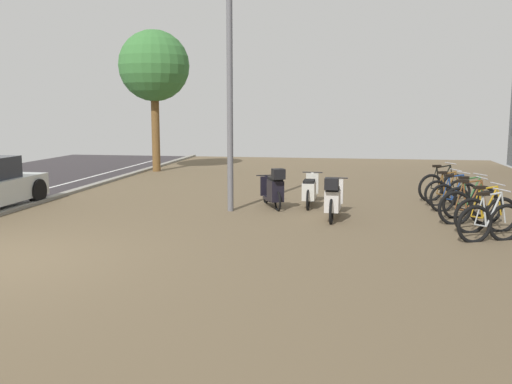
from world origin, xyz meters
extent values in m
cube|color=brown|center=(4.80, 0.00, -0.03)|extent=(14.40, 40.00, 0.05)
torus|color=black|center=(7.71, 2.71, 0.32)|extent=(0.69, 0.34, 0.72)
torus|color=black|center=(8.30, 2.96, 0.32)|extent=(0.69, 0.34, 0.72)
cylinder|color=#ADB3B4|center=(8.06, 2.86, 0.58)|extent=(0.30, 0.15, 0.63)
cylinder|color=#ADB3B4|center=(7.89, 2.78, 0.56)|extent=(0.14, 0.09, 0.57)
cylinder|color=#ADB3B4|center=(8.02, 2.84, 0.87)|extent=(0.37, 0.18, 0.08)
cylinder|color=#ADB3B4|center=(7.82, 2.76, 0.30)|extent=(0.24, 0.12, 0.08)
cylinder|color=#ADB3B4|center=(7.77, 2.74, 0.58)|extent=(0.16, 0.09, 0.52)
cylinder|color=#ADB3B4|center=(8.24, 2.93, 0.61)|extent=(0.15, 0.08, 0.57)
cube|color=black|center=(7.84, 2.76, 0.88)|extent=(0.24, 0.17, 0.06)
cylinder|color=#ADADB2|center=(8.19, 2.91, 0.94)|extent=(0.21, 0.45, 0.02)
torus|color=black|center=(7.81, 3.52, 0.33)|extent=(0.71, 0.30, 0.73)
torus|color=black|center=(8.41, 3.72, 0.33)|extent=(0.71, 0.30, 0.73)
cylinder|color=#B88817|center=(8.17, 3.64, 0.59)|extent=(0.31, 0.13, 0.64)
cylinder|color=#B88817|center=(7.99, 3.58, 0.56)|extent=(0.14, 0.08, 0.58)
cylinder|color=#B88817|center=(8.12, 3.62, 0.88)|extent=(0.38, 0.16, 0.08)
cylinder|color=#B88817|center=(7.92, 3.56, 0.30)|extent=(0.24, 0.11, 0.08)
cylinder|color=#B88817|center=(7.88, 3.54, 0.59)|extent=(0.16, 0.08, 0.53)
cylinder|color=#B88817|center=(8.36, 3.70, 0.61)|extent=(0.15, 0.07, 0.58)
cube|color=black|center=(7.94, 3.56, 0.89)|extent=(0.24, 0.15, 0.06)
cylinder|color=#ADADB2|center=(8.31, 3.68, 0.95)|extent=(0.17, 0.46, 0.02)
torus|color=black|center=(7.65, 4.32, 0.34)|extent=(0.74, 0.26, 0.75)
torus|color=black|center=(8.30, 4.49, 0.34)|extent=(0.74, 0.26, 0.75)
cylinder|color=brown|center=(8.04, 4.42, 0.60)|extent=(0.32, 0.12, 0.65)
cylinder|color=brown|center=(7.85, 4.37, 0.58)|extent=(0.15, 0.07, 0.59)
cylinder|color=brown|center=(7.99, 4.41, 0.90)|extent=(0.40, 0.14, 0.09)
cylinder|color=brown|center=(7.77, 4.35, 0.31)|extent=(0.26, 0.09, 0.08)
cylinder|color=brown|center=(7.72, 4.34, 0.60)|extent=(0.17, 0.07, 0.54)
cylinder|color=brown|center=(8.24, 4.47, 0.63)|extent=(0.15, 0.07, 0.59)
cube|color=black|center=(7.79, 4.36, 0.91)|extent=(0.24, 0.14, 0.06)
cylinder|color=#ADADB2|center=(8.18, 4.46, 0.97)|extent=(0.14, 0.47, 0.02)
torus|color=black|center=(7.81, 5.05, 0.33)|extent=(0.69, 0.37, 0.73)
torus|color=black|center=(8.44, 5.33, 0.33)|extent=(0.69, 0.37, 0.73)
cylinder|color=#326532|center=(8.19, 5.22, 0.59)|extent=(0.32, 0.17, 0.64)
cylinder|color=#326532|center=(8.00, 5.13, 0.57)|extent=(0.15, 0.09, 0.58)
cylinder|color=#326532|center=(8.14, 5.20, 0.88)|extent=(0.39, 0.20, 0.08)
cylinder|color=#326532|center=(7.93, 5.10, 0.30)|extent=(0.25, 0.14, 0.08)
cylinder|color=#326532|center=(7.88, 5.08, 0.59)|extent=(0.17, 0.09, 0.53)
cylinder|color=#326532|center=(8.38, 5.31, 0.62)|extent=(0.15, 0.09, 0.58)
cube|color=black|center=(7.95, 5.11, 0.89)|extent=(0.24, 0.17, 0.06)
cylinder|color=#ADADB2|center=(8.32, 5.28, 0.95)|extent=(0.22, 0.45, 0.02)
torus|color=black|center=(7.64, 5.85, 0.31)|extent=(0.66, 0.34, 0.69)
torus|color=black|center=(8.23, 6.11, 0.31)|extent=(0.66, 0.34, 0.69)
cylinder|color=navy|center=(7.99, 6.00, 0.56)|extent=(0.31, 0.16, 0.61)
cylinder|color=navy|center=(7.81, 5.92, 0.54)|extent=(0.14, 0.09, 0.55)
cylinder|color=navy|center=(7.95, 5.98, 0.83)|extent=(0.37, 0.19, 0.08)
cylinder|color=navy|center=(7.75, 5.89, 0.29)|extent=(0.24, 0.13, 0.07)
cylinder|color=navy|center=(7.70, 5.87, 0.56)|extent=(0.16, 0.09, 0.50)
cylinder|color=navy|center=(8.18, 6.08, 0.58)|extent=(0.15, 0.09, 0.55)
cube|color=black|center=(7.77, 5.90, 0.85)|extent=(0.24, 0.17, 0.06)
cylinder|color=#ADADB2|center=(8.12, 6.06, 0.90)|extent=(0.21, 0.45, 0.02)
torus|color=black|center=(7.61, 6.65, 0.30)|extent=(0.65, 0.31, 0.67)
torus|color=black|center=(8.19, 6.88, 0.30)|extent=(0.65, 0.31, 0.67)
cylinder|color=brown|center=(7.96, 6.78, 0.55)|extent=(0.29, 0.15, 0.59)
cylinder|color=brown|center=(7.79, 6.72, 0.52)|extent=(0.14, 0.08, 0.54)
cylinder|color=brown|center=(7.91, 6.77, 0.81)|extent=(0.36, 0.17, 0.08)
cylinder|color=brown|center=(7.72, 6.69, 0.28)|extent=(0.23, 0.12, 0.07)
cylinder|color=brown|center=(7.68, 6.67, 0.55)|extent=(0.16, 0.08, 0.49)
cylinder|color=brown|center=(8.13, 6.85, 0.57)|extent=(0.14, 0.08, 0.54)
cube|color=black|center=(7.74, 6.70, 0.83)|extent=(0.24, 0.17, 0.06)
cylinder|color=#ADADB2|center=(8.08, 6.83, 0.89)|extent=(0.20, 0.45, 0.02)
torus|color=black|center=(7.58, 7.40, 0.34)|extent=(0.71, 0.38, 0.75)
torus|color=black|center=(8.20, 7.69, 0.34)|extent=(0.71, 0.38, 0.75)
cylinder|color=black|center=(7.95, 7.57, 0.60)|extent=(0.32, 0.17, 0.65)
cylinder|color=black|center=(7.77, 7.49, 0.58)|extent=(0.15, 0.09, 0.59)
cylinder|color=black|center=(7.90, 7.55, 0.90)|extent=(0.39, 0.21, 0.09)
cylinder|color=black|center=(7.70, 7.46, 0.31)|extent=(0.25, 0.14, 0.08)
cylinder|color=black|center=(7.65, 7.44, 0.60)|extent=(0.17, 0.10, 0.54)
cylinder|color=black|center=(8.14, 7.66, 0.63)|extent=(0.15, 0.09, 0.59)
cube|color=black|center=(7.72, 7.47, 0.91)|extent=(0.24, 0.17, 0.06)
cylinder|color=#ADADB2|center=(8.09, 7.64, 0.97)|extent=(0.22, 0.45, 0.02)
torus|color=black|center=(4.49, 5.53, 0.24)|extent=(0.06, 0.53, 0.53)
torus|color=black|center=(4.51, 6.86, 0.24)|extent=(0.06, 0.53, 0.53)
cube|color=beige|center=(4.50, 6.20, 0.21)|extent=(0.29, 0.74, 0.08)
cube|color=beige|center=(4.50, 5.77, 0.42)|extent=(0.31, 0.59, 0.42)
cube|color=black|center=(4.50, 5.77, 0.66)|extent=(0.27, 0.53, 0.06)
cylinder|color=beige|center=(4.51, 6.83, 0.50)|extent=(0.07, 0.12, 0.53)
cube|color=beige|center=(4.51, 6.76, 0.48)|extent=(0.32, 0.08, 0.52)
cylinder|color=black|center=(4.51, 6.81, 0.76)|extent=(0.52, 0.04, 0.03)
torus|color=black|center=(5.10, 3.97, 0.26)|extent=(0.09, 0.57, 0.57)
torus|color=black|center=(5.17, 5.27, 0.26)|extent=(0.09, 0.57, 0.57)
cube|color=silver|center=(5.13, 4.62, 0.23)|extent=(0.32, 0.75, 0.08)
cube|color=silver|center=(5.11, 4.20, 0.45)|extent=(0.33, 0.59, 0.45)
cube|color=black|center=(5.11, 4.20, 0.71)|extent=(0.29, 0.54, 0.06)
cylinder|color=silver|center=(5.17, 5.25, 0.54)|extent=(0.08, 0.12, 0.57)
cube|color=silver|center=(5.16, 5.17, 0.51)|extent=(0.32, 0.10, 0.56)
cylinder|color=black|center=(5.17, 5.22, 0.82)|extent=(0.52, 0.06, 0.03)
cube|color=black|center=(5.09, 3.92, 0.86)|extent=(0.29, 0.29, 0.24)
torus|color=black|center=(3.79, 5.30, 0.22)|extent=(0.24, 0.48, 0.50)
torus|color=black|center=(3.34, 6.38, 0.22)|extent=(0.24, 0.48, 0.50)
cube|color=black|center=(3.57, 5.84, 0.20)|extent=(0.51, 0.71, 0.08)
cube|color=black|center=(3.71, 5.50, 0.45)|extent=(0.47, 0.59, 0.50)
cube|color=black|center=(3.71, 5.50, 0.73)|extent=(0.42, 0.53, 0.06)
cylinder|color=black|center=(3.35, 6.36, 0.47)|extent=(0.11, 0.14, 0.50)
cube|color=black|center=(3.38, 6.29, 0.45)|extent=(0.33, 0.20, 0.49)
cylinder|color=black|center=(3.36, 6.34, 0.72)|extent=(0.49, 0.22, 0.03)
cube|color=black|center=(3.81, 5.25, 0.88)|extent=(0.37, 0.37, 0.24)
cylinder|color=black|center=(-2.44, 5.39, 0.31)|extent=(0.20, 0.62, 0.62)
cylinder|color=slate|center=(2.69, 5.09, 2.78)|extent=(0.14, 0.14, 5.55)
cylinder|color=brown|center=(-1.93, 13.05, 1.54)|extent=(0.31, 0.31, 3.08)
sphere|color=#3B7838|center=(-1.93, 13.05, 4.01)|extent=(2.67, 2.67, 2.67)
camera|label=1|loc=(5.43, -7.80, 2.40)|focal=39.57mm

